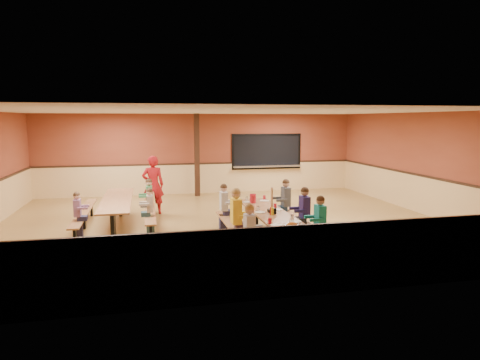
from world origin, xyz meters
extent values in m
plane|color=olive|center=(0.00, 0.00, 0.00)|extent=(12.00, 12.00, 0.00)
cube|color=brown|center=(0.00, 5.00, 1.50)|extent=(12.00, 0.04, 3.00)
cube|color=brown|center=(0.00, -5.00, 1.50)|extent=(12.00, 0.04, 3.00)
cube|color=brown|center=(6.00, 0.00, 1.50)|extent=(0.04, 10.00, 3.00)
cube|color=white|center=(0.00, 0.00, 3.00)|extent=(12.00, 10.00, 0.04)
cube|color=black|center=(2.60, 4.97, 1.55)|extent=(2.60, 0.06, 1.20)
cube|color=silver|center=(2.60, 4.88, 0.98)|extent=(2.70, 0.28, 0.06)
cube|color=black|center=(-0.20, 4.40, 1.50)|extent=(0.18, 0.18, 3.00)
cube|color=#A0683F|center=(0.64, -2.25, 0.72)|extent=(0.75, 3.60, 0.04)
cube|color=black|center=(0.64, -3.80, 0.35)|extent=(0.08, 0.60, 0.70)
cube|color=black|center=(0.64, -0.70, 0.35)|extent=(0.08, 0.60, 0.70)
cube|color=#A0683F|center=(-0.19, -2.25, 0.43)|extent=(0.26, 3.60, 0.04)
cube|color=black|center=(-0.19, -2.25, 0.21)|extent=(0.06, 0.18, 0.41)
cube|color=#A0683F|center=(1.46, -2.25, 0.43)|extent=(0.26, 3.60, 0.04)
cube|color=black|center=(1.46, -2.25, 0.21)|extent=(0.06, 0.18, 0.41)
cube|color=#A0683F|center=(-2.79, 0.24, 0.72)|extent=(0.75, 3.60, 0.04)
cube|color=black|center=(-2.79, -1.31, 0.35)|extent=(0.08, 0.60, 0.70)
cube|color=black|center=(-2.79, 1.79, 0.35)|extent=(0.08, 0.60, 0.70)
cube|color=#A0683F|center=(-3.62, 0.24, 0.43)|extent=(0.26, 3.60, 0.04)
cube|color=black|center=(-3.62, 0.24, 0.21)|extent=(0.06, 0.18, 0.41)
cube|color=#A0683F|center=(-1.97, 0.24, 0.43)|extent=(0.26, 3.60, 0.04)
cube|color=black|center=(-1.97, 0.24, 0.21)|extent=(0.06, 0.18, 0.41)
imported|color=#A61317|center=(-1.84, 1.65, 0.87)|extent=(0.64, 0.43, 1.74)
cylinder|color=red|center=(0.53, -1.02, 0.85)|extent=(0.16, 0.16, 0.22)
cube|color=black|center=(0.66, -2.31, 0.80)|extent=(0.10, 0.14, 0.13)
cylinder|color=yellow|center=(0.60, -2.44, 0.82)|extent=(0.06, 0.06, 0.17)
cylinder|color=#B2140F|center=(0.58, -2.40, 0.82)|extent=(0.06, 0.06, 0.17)
cube|color=black|center=(0.67, -2.14, 0.77)|extent=(0.16, 0.16, 0.06)
cube|color=#A0683F|center=(0.67, -2.14, 1.05)|extent=(0.02, 0.09, 0.50)
camera|label=1|loc=(-2.04, -11.09, 2.78)|focal=32.00mm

